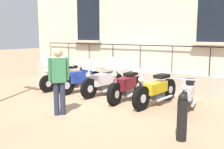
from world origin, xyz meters
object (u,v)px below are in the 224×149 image
object	(u,v)px
motorcycle_orange	(64,78)
motorcycle_maroon	(126,86)
motorcycle_silver	(188,95)
pedestrian_standing	(59,77)
motorcycle_yellow	(156,91)
motorcycle_blue	(81,80)
bollard	(182,117)
motorcycle_white	(103,82)

from	to	relation	value
motorcycle_orange	motorcycle_maroon	world-z (taller)	motorcycle_maroon
motorcycle_silver	pedestrian_standing	world-z (taller)	pedestrian_standing
motorcycle_orange	motorcycle_yellow	distance (m)	3.89
motorcycle_blue	motorcycle_maroon	size ratio (longest dim) A/B	0.98
bollard	motorcycle_maroon	bearing A→B (deg)	-127.25
motorcycle_yellow	bollard	world-z (taller)	motorcycle_yellow
motorcycle_white	motorcycle_silver	xyz separation A→B (m)	(0.02, 3.00, -0.04)
bollard	motorcycle_orange	bearing A→B (deg)	-110.04
motorcycle_maroon	motorcycle_silver	xyz separation A→B (m)	(-0.11, 1.97, -0.03)
motorcycle_maroon	bollard	world-z (taller)	motorcycle_maroon
motorcycle_blue	motorcycle_silver	bearing A→B (deg)	91.29
pedestrian_standing	motorcycle_blue	bearing A→B (deg)	-148.37
motorcycle_white	motorcycle_blue	bearing A→B (deg)	-83.40
motorcycle_blue	pedestrian_standing	size ratio (longest dim) A/B	1.19
motorcycle_orange	bollard	bearing A→B (deg)	69.96
motorcycle_blue	bollard	distance (m)	5.03
bollard	pedestrian_standing	xyz separation A→B (m)	(0.30, -3.17, 0.51)
motorcycle_white	motorcycle_silver	distance (m)	3.00
motorcycle_blue	motorcycle_white	bearing A→B (deg)	96.60
motorcycle_white	motorcycle_maroon	size ratio (longest dim) A/B	1.00
motorcycle_white	bollard	world-z (taller)	motorcycle_white
motorcycle_blue	motorcycle_maroon	distance (m)	1.97
motorcycle_blue	pedestrian_standing	world-z (taller)	pedestrian_standing
motorcycle_orange	motorcycle_silver	xyz separation A→B (m)	(-0.11, 4.83, -0.01)
motorcycle_orange	motorcycle_white	bearing A→B (deg)	94.08
motorcycle_yellow	motorcycle_silver	world-z (taller)	motorcycle_yellow
motorcycle_yellow	motorcycle_silver	bearing A→B (deg)	92.75
motorcycle_yellow	pedestrian_standing	world-z (taller)	pedestrian_standing
motorcycle_yellow	motorcycle_silver	distance (m)	0.95
motorcycle_maroon	pedestrian_standing	distance (m)	2.42
motorcycle_white	pedestrian_standing	xyz separation A→B (m)	(2.43, 0.48, 0.53)
motorcycle_yellow	pedestrian_standing	bearing A→B (deg)	-33.59
motorcycle_white	motorcycle_yellow	world-z (taller)	motorcycle_white
motorcycle_maroon	motorcycle_yellow	distance (m)	1.03
motorcycle_maroon	bollard	xyz separation A→B (m)	(2.00, 2.63, 0.03)
motorcycle_silver	pedestrian_standing	size ratio (longest dim) A/B	1.18
bollard	pedestrian_standing	size ratio (longest dim) A/B	0.55
motorcycle_silver	motorcycle_white	bearing A→B (deg)	-90.40
motorcycle_yellow	motorcycle_maroon	bearing A→B (deg)	-86.31
bollard	pedestrian_standing	distance (m)	3.23
motorcycle_blue	motorcycle_silver	distance (m)	3.95
motorcycle_yellow	motorcycle_silver	size ratio (longest dim) A/B	1.08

